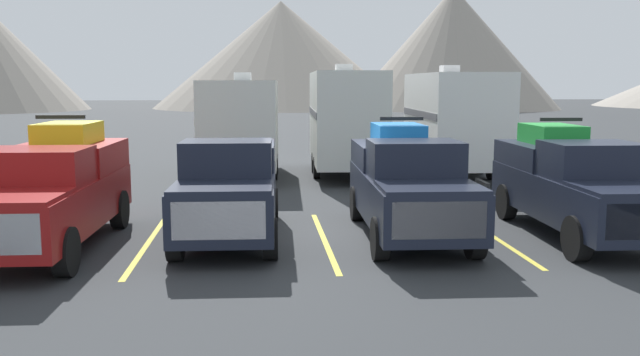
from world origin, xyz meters
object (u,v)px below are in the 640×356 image
Objects in this scene: pickup_truck_d at (574,182)px; camper_trailer_c at (454,118)px; camper_trailer_a at (242,122)px; pickup_truck_a at (51,189)px; camper_trailer_b at (346,117)px; pickup_truck_c at (407,182)px; pickup_truck_b at (230,187)px.

camper_trailer_c is at bearing 89.84° from pickup_truck_d.
pickup_truck_a is at bearing -110.07° from camper_trailer_a.
camper_trailer_a is 0.98× the size of camper_trailer_b.
pickup_truck_a is 11.13m from pickup_truck_d.
pickup_truck_c is at bearing -68.21° from camper_trailer_a.
camper_trailer_c is (3.69, 9.01, 0.91)m from pickup_truck_c.
camper_trailer_c is (3.79, -0.73, -0.03)m from camper_trailer_b.
camper_trailer_b is (-0.10, 9.74, 0.94)m from pickup_truck_c.
pickup_truck_a is 0.81× the size of camper_trailer_c.
camper_trailer_b is (3.73, 0.16, 0.16)m from camper_trailer_a.
pickup_truck_d is at bearing -69.41° from camper_trailer_b.
camper_trailer_b reaches higher than camper_trailer_a.
pickup_truck_c is at bearing 175.41° from pickup_truck_d.
camper_trailer_c reaches higher than pickup_truck_a.
camper_trailer_b is at bearing 110.59° from pickup_truck_d.
pickup_truck_d is at bearing -90.16° from camper_trailer_c.
pickup_truck_c is 9.78m from camper_trailer_b.
camper_trailer_a reaches higher than pickup_truck_b.
pickup_truck_a is 1.05× the size of pickup_truck_c.
camper_trailer_b reaches higher than camper_trailer_c.
pickup_truck_c reaches higher than pickup_truck_d.
pickup_truck_c reaches higher than pickup_truck_b.
camper_trailer_c reaches higher than pickup_truck_b.
camper_trailer_c is at bearing -4.34° from camper_trailer_a.
camper_trailer_c is (7.57, 8.87, 0.97)m from pickup_truck_b.
camper_trailer_b is 3.86m from camper_trailer_c.
camper_trailer_c is at bearing 67.70° from pickup_truck_c.
pickup_truck_a is 14.60m from camper_trailer_c.
camper_trailer_c is at bearing 40.05° from pickup_truck_a.
pickup_truck_a is at bearing -177.16° from pickup_truck_c.
pickup_truck_c is at bearing 2.84° from pickup_truck_a.
pickup_truck_b is 10.36m from camper_trailer_b.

